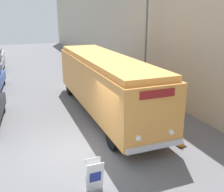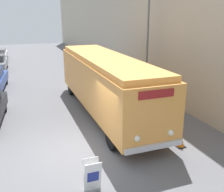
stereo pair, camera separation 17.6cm
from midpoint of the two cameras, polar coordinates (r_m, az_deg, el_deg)
name	(u,v)px [view 1 (the left image)]	position (r m, az deg, el deg)	size (l,w,h in m)	color
ground_plane	(77,152)	(10.53, -8.21, -11.96)	(80.00, 80.00, 0.00)	slate
building_wall_right	(129,24)	(20.88, 3.39, 15.36)	(0.30, 60.00, 8.74)	#B2A893
vintage_bus	(104,81)	(13.79, -2.03, 3.24)	(2.42, 10.76, 3.07)	black
sign_board	(94,176)	(8.24, -4.50, -17.01)	(0.51, 0.38, 1.02)	gray
streetlamp	(147,19)	(16.26, 7.27, 16.37)	(0.36, 0.36, 7.69)	#595E60
traffic_cone	(181,139)	(11.05, 14.33, -9.14)	(0.36, 0.36, 0.61)	black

